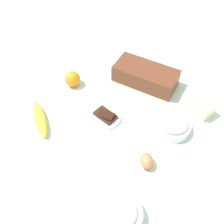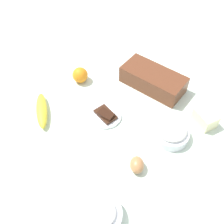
{
  "view_description": "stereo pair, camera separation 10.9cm",
  "coord_description": "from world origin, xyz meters",
  "px_view_note": "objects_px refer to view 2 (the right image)",
  "views": [
    {
      "loc": [
        0.46,
        -0.53,
        0.87
      ],
      "look_at": [
        0.0,
        0.0,
        0.04
      ],
      "focal_mm": 43.86,
      "sensor_mm": 36.0,
      "label": 1
    },
    {
      "loc": [
        0.53,
        -0.45,
        0.87
      ],
      "look_at": [
        0.0,
        0.0,
        0.04
      ],
      "focal_mm": 43.86,
      "sensor_mm": 36.0,
      "label": 2
    }
  ],
  "objects_px": {
    "sugar_bowl": "(100,215)",
    "banana": "(42,110)",
    "egg_near_butter": "(137,165)",
    "chocolate_plate": "(106,115)",
    "butter_block": "(205,118)",
    "flour_bowl": "(171,132)",
    "loaf_pan": "(153,79)",
    "orange_fruit": "(80,75)"
  },
  "relations": [
    {
      "from": "sugar_bowl",
      "to": "banana",
      "type": "relative_size",
      "value": 0.73
    },
    {
      "from": "egg_near_butter",
      "to": "chocolate_plate",
      "type": "bearing_deg",
      "value": 165.33
    },
    {
      "from": "egg_near_butter",
      "to": "chocolate_plate",
      "type": "relative_size",
      "value": 0.49
    },
    {
      "from": "butter_block",
      "to": "flour_bowl",
      "type": "bearing_deg",
      "value": -104.89
    },
    {
      "from": "flour_bowl",
      "to": "egg_near_butter",
      "type": "bearing_deg",
      "value": -85.66
    },
    {
      "from": "flour_bowl",
      "to": "chocolate_plate",
      "type": "xyz_separation_m",
      "value": [
        -0.24,
        -0.13,
        -0.02
      ]
    },
    {
      "from": "loaf_pan",
      "to": "egg_near_butter",
      "type": "distance_m",
      "value": 0.43
    },
    {
      "from": "loaf_pan",
      "to": "egg_near_butter",
      "type": "xyz_separation_m",
      "value": [
        0.25,
        -0.34,
        -0.02
      ]
    },
    {
      "from": "chocolate_plate",
      "to": "egg_near_butter",
      "type": "bearing_deg",
      "value": -14.67
    },
    {
      "from": "sugar_bowl",
      "to": "butter_block",
      "type": "relative_size",
      "value": 1.53
    },
    {
      "from": "banana",
      "to": "egg_near_butter",
      "type": "xyz_separation_m",
      "value": [
        0.44,
        0.12,
        0.0
      ]
    },
    {
      "from": "flour_bowl",
      "to": "loaf_pan",
      "type": "bearing_deg",
      "value": 148.29
    },
    {
      "from": "orange_fruit",
      "to": "butter_block",
      "type": "bearing_deg",
      "value": 23.95
    },
    {
      "from": "sugar_bowl",
      "to": "banana",
      "type": "xyz_separation_m",
      "value": [
        -0.49,
        0.09,
        -0.01
      ]
    },
    {
      "from": "orange_fruit",
      "to": "sugar_bowl",
      "type": "bearing_deg",
      "value": -30.68
    },
    {
      "from": "orange_fruit",
      "to": "chocolate_plate",
      "type": "xyz_separation_m",
      "value": [
        0.24,
        -0.05,
        -0.02
      ]
    },
    {
      "from": "loaf_pan",
      "to": "orange_fruit",
      "type": "xyz_separation_m",
      "value": [
        -0.24,
        -0.22,
        -0.01
      ]
    },
    {
      "from": "banana",
      "to": "orange_fruit",
      "type": "height_order",
      "value": "orange_fruit"
    },
    {
      "from": "butter_block",
      "to": "chocolate_plate",
      "type": "xyz_separation_m",
      "value": [
        -0.28,
        -0.28,
        -0.02
      ]
    },
    {
      "from": "chocolate_plate",
      "to": "sugar_bowl",
      "type": "bearing_deg",
      "value": -41.91
    },
    {
      "from": "butter_block",
      "to": "egg_near_butter",
      "type": "xyz_separation_m",
      "value": [
        -0.03,
        -0.35,
        -0.01
      ]
    },
    {
      "from": "flour_bowl",
      "to": "butter_block",
      "type": "relative_size",
      "value": 1.55
    },
    {
      "from": "loaf_pan",
      "to": "sugar_bowl",
      "type": "height_order",
      "value": "loaf_pan"
    },
    {
      "from": "sugar_bowl",
      "to": "flour_bowl",
      "type": "bearing_deg",
      "value": 99.5
    },
    {
      "from": "loaf_pan",
      "to": "chocolate_plate",
      "type": "distance_m",
      "value": 0.28
    },
    {
      "from": "loaf_pan",
      "to": "butter_block",
      "type": "distance_m",
      "value": 0.28
    },
    {
      "from": "loaf_pan",
      "to": "butter_block",
      "type": "height_order",
      "value": "loaf_pan"
    },
    {
      "from": "loaf_pan",
      "to": "flour_bowl",
      "type": "bearing_deg",
      "value": -43.53
    },
    {
      "from": "flour_bowl",
      "to": "orange_fruit",
      "type": "height_order",
      "value": "orange_fruit"
    },
    {
      "from": "butter_block",
      "to": "egg_near_butter",
      "type": "height_order",
      "value": "butter_block"
    },
    {
      "from": "flour_bowl",
      "to": "sugar_bowl",
      "type": "bearing_deg",
      "value": -80.5
    },
    {
      "from": "chocolate_plate",
      "to": "loaf_pan",
      "type": "bearing_deg",
      "value": 90.56
    },
    {
      "from": "butter_block",
      "to": "chocolate_plate",
      "type": "relative_size",
      "value": 0.69
    },
    {
      "from": "flour_bowl",
      "to": "orange_fruit",
      "type": "bearing_deg",
      "value": -170.91
    },
    {
      "from": "banana",
      "to": "egg_near_butter",
      "type": "bearing_deg",
      "value": 15.41
    },
    {
      "from": "orange_fruit",
      "to": "butter_block",
      "type": "distance_m",
      "value": 0.57
    },
    {
      "from": "banana",
      "to": "butter_block",
      "type": "bearing_deg",
      "value": 45.27
    },
    {
      "from": "egg_near_butter",
      "to": "sugar_bowl",
      "type": "bearing_deg",
      "value": -75.83
    },
    {
      "from": "sugar_bowl",
      "to": "chocolate_plate",
      "type": "bearing_deg",
      "value": 138.09
    },
    {
      "from": "butter_block",
      "to": "egg_near_butter",
      "type": "relative_size",
      "value": 1.4
    },
    {
      "from": "loaf_pan",
      "to": "orange_fruit",
      "type": "distance_m",
      "value": 0.33
    },
    {
      "from": "orange_fruit",
      "to": "egg_near_butter",
      "type": "distance_m",
      "value": 0.51
    }
  ]
}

